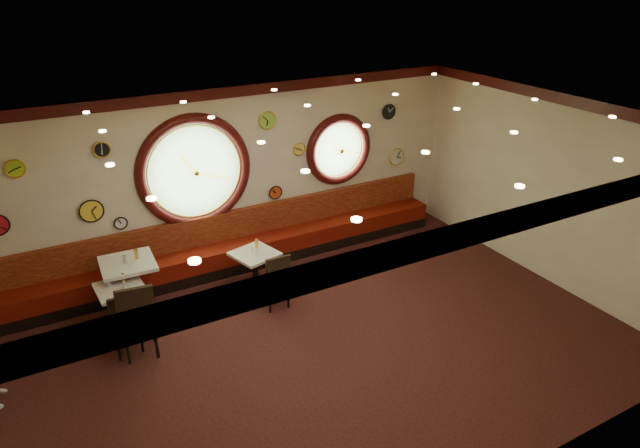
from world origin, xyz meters
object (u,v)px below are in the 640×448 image
Objects in this scene: condiment_b_salt at (124,258)px; condiment_c_bottle at (257,244)px; table_c at (255,267)px; table_a at (122,303)px; condiment_b_pepper at (126,259)px; condiment_c_pepper at (257,251)px; chair_c at (277,278)px; condiment_a_pepper at (124,285)px; condiment_a_salt at (109,283)px; condiment_b_bottle at (136,254)px; table_b at (130,280)px; condiment_c_salt at (252,250)px; condiment_a_bottle at (123,278)px; chair_a at (124,319)px; chair_b at (137,317)px.

condiment_b_salt is 0.62× the size of condiment_c_bottle.
condiment_c_bottle is at bearing 51.44° from table_c.
condiment_b_pepper is at bearing 64.30° from table_a.
table_a is 0.67m from condiment_b_pepper.
chair_c is at bearing -83.18° from condiment_c_pepper.
condiment_b_pepper is at bearing 155.42° from chair_c.
table_c is 7.84× the size of condiment_a_pepper.
condiment_c_pepper is (2.30, -0.11, -0.00)m from condiment_a_salt.
condiment_c_pepper is at bearing -15.13° from condiment_b_bottle.
table_b is at bearing -45.14° from condiment_b_salt.
table_b is 1.09× the size of table_c.
condiment_b_bottle is at bearing 166.40° from table_c.
condiment_c_salt is at bearing -0.31° from condiment_a_salt.
condiment_b_bottle reaches higher than condiment_a_pepper.
table_c is 2.09m from condiment_a_bottle.
condiment_c_salt is 0.57× the size of condiment_a_bottle.
table_a is at bearing 130.66° from condiment_a_pepper.
condiment_b_salt reaches higher than table_c.
condiment_a_pepper reaches higher than condiment_c_salt.
condiment_a_pepper is 0.66× the size of condiment_a_bottle.
condiment_a_pepper is at bearing -174.14° from condiment_c_bottle.
condiment_b_salt is 1.98m from condiment_c_salt.
condiment_c_salt is at bearing 2.06° from table_a.
table_c is at bearing -128.56° from condiment_c_bottle.
chair_c reaches higher than condiment_c_bottle.
condiment_c_salt is 2.04m from condiment_a_bottle.
table_c is at bearing -13.60° from condiment_b_bottle.
condiment_c_bottle reaches higher than table_c.
chair_a is at bearing -176.76° from chair_c.
condiment_a_bottle is at bearing 95.95° from chair_b.
condiment_b_bottle reaches higher than condiment_a_bottle.
table_b is 8.52× the size of condiment_a_pepper.
chair_a reaches higher than condiment_c_bottle.
table_c is 1.89m from condiment_b_bottle.
condiment_c_pepper is at bearing -0.60° from table_a.
table_b is (0.22, 0.43, 0.09)m from table_a.
condiment_a_salt is at bearing -135.44° from table_b.
condiment_a_bottle is (-2.16, 0.69, 0.26)m from chair_c.
condiment_b_bottle is 1.89m from condiment_c_bottle.
condiment_c_pepper is at bearing 99.12° from chair_c.
table_a is 6.73× the size of condiment_b_salt.
chair_c is at bearing -90.02° from condiment_c_bottle.
condiment_b_salt reaches higher than condiment_c_pepper.
condiment_b_bottle is (0.32, 1.28, 0.29)m from chair_b.
condiment_b_salt is at bearing 168.68° from condiment_c_salt.
chair_a is (-0.31, -1.07, 0.02)m from table_b.
chair_a reaches higher than condiment_a_salt.
chair_c is (2.02, -1.03, -0.01)m from table_b.
table_c is 0.31m from condiment_c_salt.
condiment_b_salt is at bearing 68.28° from table_a.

